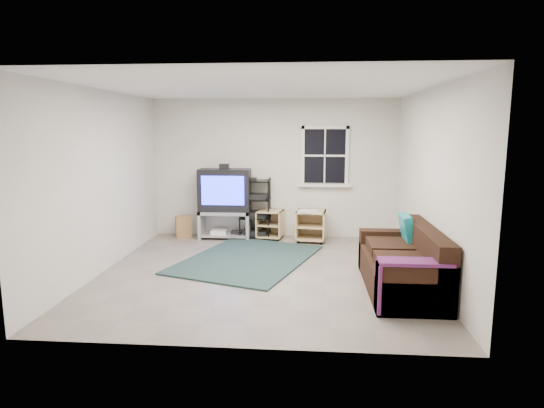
# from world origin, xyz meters

# --- Properties ---
(room) EXTENTS (4.60, 4.62, 4.60)m
(room) POSITION_xyz_m (0.95, 2.27, 1.48)
(room) COLOR slate
(room) RESTS_ON ground
(tv_unit) EXTENTS (0.96, 0.48, 1.41)m
(tv_unit) POSITION_xyz_m (-0.90, 2.04, 0.77)
(tv_unit) COLOR #A8A7B0
(tv_unit) RESTS_ON ground
(av_rack) EXTENTS (0.57, 0.41, 1.14)m
(av_rack) POSITION_xyz_m (-0.34, 2.07, 0.50)
(av_rack) COLOR black
(av_rack) RESTS_ON ground
(side_table_left) EXTENTS (0.52, 0.52, 0.54)m
(side_table_left) POSITION_xyz_m (-0.05, 2.09, 0.29)
(side_table_left) COLOR #DDBF88
(side_table_left) RESTS_ON ground
(side_table_right) EXTENTS (0.57, 0.57, 0.59)m
(side_table_right) POSITION_xyz_m (0.71, 1.92, 0.33)
(side_table_right) COLOR #DDBF88
(side_table_right) RESTS_ON ground
(sofa) EXTENTS (0.86, 1.93, 0.88)m
(sofa) POSITION_xyz_m (1.88, -0.54, 0.31)
(sofa) COLOR black
(sofa) RESTS_ON ground
(shag_rug) EXTENTS (2.41, 2.82, 0.03)m
(shag_rug) POSITION_xyz_m (-0.29, 0.61, 0.01)
(shag_rug) COLOR black
(shag_rug) RESTS_ON ground
(paper_bag) EXTENTS (0.34, 0.28, 0.41)m
(paper_bag) POSITION_xyz_m (-1.71, 2.02, 0.20)
(paper_bag) COLOR #A37D49
(paper_bag) RESTS_ON ground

